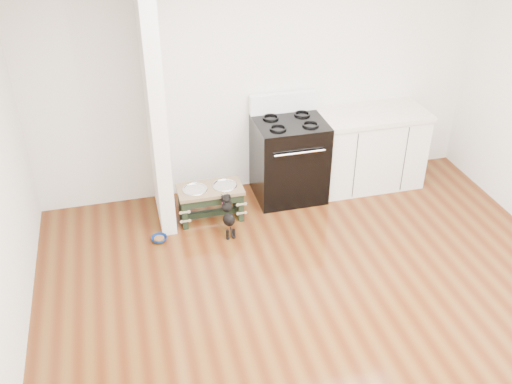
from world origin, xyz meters
name	(u,v)px	position (x,y,z in m)	size (l,w,h in m)	color
ground	(336,330)	(0.00, 0.00, 0.00)	(5.00, 5.00, 0.00)	#4B200D
room_shell	(353,161)	(0.00, 0.00, 1.62)	(5.00, 5.00, 5.00)	silver
partition_wall	(154,99)	(-1.18, 2.10, 1.35)	(0.15, 0.80, 2.70)	silver
oven_range	(289,158)	(0.25, 2.16, 0.48)	(0.76, 0.69, 1.14)	black
cabinet_run	(369,149)	(1.23, 2.18, 0.45)	(1.24, 0.64, 0.91)	silver
dog_feeder	(210,197)	(-0.70, 1.91, 0.27)	(0.69, 0.37, 0.39)	black
puppy	(228,214)	(-0.58, 1.59, 0.23)	(0.12, 0.35, 0.42)	black
floor_bowl	(159,239)	(-1.30, 1.62, 0.03)	(0.17, 0.17, 0.05)	navy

